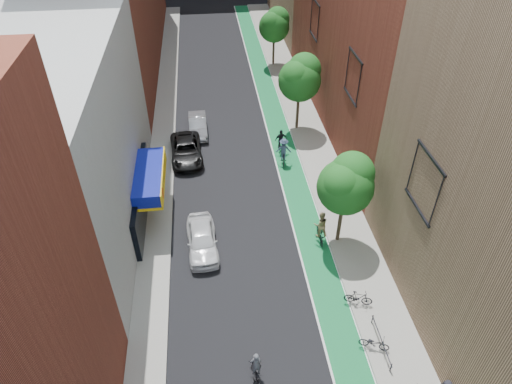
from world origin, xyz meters
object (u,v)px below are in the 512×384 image
object	(u,v)px
parked_car_black	(186,150)
cyclist_lane_near	(320,229)
cyclist_lane_far	(284,152)
parked_car_silver	(198,125)
cyclist_lead	(256,371)
cyclist_lane_mid	(281,144)
parked_car_white	(202,239)

from	to	relation	value
parked_car_black	cyclist_lane_near	xyz separation A→B (m)	(8.45, -10.40, 0.23)
cyclist_lane_near	cyclist_lane_far	world-z (taller)	cyclist_lane_near
parked_car_black	parked_car_silver	xyz separation A→B (m)	(0.98, 3.80, -0.02)
cyclist_lane_far	parked_car_black	bearing A→B (deg)	-3.88
cyclist_lead	cyclist_lane_near	bearing A→B (deg)	-126.96
cyclist_lane_near	cyclist_lane_mid	size ratio (longest dim) A/B	1.08
parked_car_white	cyclist_lead	distance (m)	9.33
parked_car_black	cyclist_lane_far	world-z (taller)	cyclist_lane_far
parked_car_silver	cyclist_lane_mid	xyz separation A→B (m)	(6.63, -3.91, 0.11)
parked_car_silver	cyclist_lane_far	bearing A→B (deg)	-41.00
parked_car_white	cyclist_lane_near	xyz separation A→B (m)	(7.47, -0.10, 0.19)
parked_car_white	cyclist_lane_mid	world-z (taller)	cyclist_lane_mid
cyclist_lead	cyclist_lane_far	world-z (taller)	cyclist_lane_far
parked_car_white	cyclist_lane_mid	size ratio (longest dim) A/B	2.20
parked_car_white	parked_car_black	distance (m)	10.34
parked_car_black	parked_car_white	bearing A→B (deg)	-87.96
parked_car_black	parked_car_silver	bearing A→B (deg)	72.11
parked_car_white	cyclist_lead	xyz separation A→B (m)	(2.30, -9.04, -0.14)
cyclist_lane_mid	cyclist_lead	bearing A→B (deg)	69.31
cyclist_lane_mid	cyclist_lane_far	size ratio (longest dim) A/B	0.94
parked_car_silver	cyclist_lane_mid	distance (m)	7.70
cyclist_lane_near	parked_car_white	bearing A→B (deg)	0.02
parked_car_black	cyclist_lead	distance (m)	19.61
parked_car_black	cyclist_lead	world-z (taller)	cyclist_lead
parked_car_black	parked_car_silver	world-z (taller)	parked_car_black
cyclist_lane_mid	cyclist_lane_far	bearing A→B (deg)	79.91
cyclist_lane_near	parked_car_black	bearing A→B (deg)	-50.09
parked_car_silver	cyclist_lane_near	xyz separation A→B (m)	(7.47, -14.20, 0.25)
cyclist_lead	cyclist_lane_mid	world-z (taller)	cyclist_lane_mid
parked_car_white	parked_car_silver	xyz separation A→B (m)	(0.00, 14.10, -0.07)
cyclist_lead	cyclist_lane_far	bearing A→B (deg)	-110.48
cyclist_lane_near	cyclist_lane_far	distance (m)	8.80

